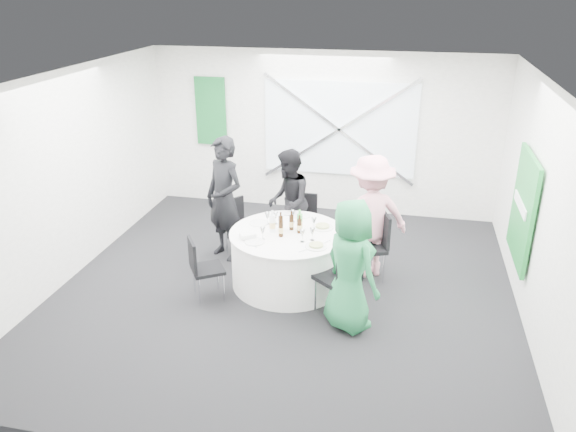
% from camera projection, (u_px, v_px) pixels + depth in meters
% --- Properties ---
extents(floor, '(6.00, 6.00, 0.00)m').
position_uv_depth(floor, '(285.00, 290.00, 7.55)').
color(floor, black).
rests_on(floor, ground).
extents(ceiling, '(6.00, 6.00, 0.00)m').
position_uv_depth(ceiling, '(284.00, 79.00, 6.46)').
color(ceiling, white).
rests_on(ceiling, wall_back).
extents(wall_back, '(6.00, 0.00, 6.00)m').
position_uv_depth(wall_back, '(322.00, 133.00, 9.71)').
color(wall_back, silver).
rests_on(wall_back, floor).
extents(wall_front, '(6.00, 0.00, 6.00)m').
position_uv_depth(wall_front, '(199.00, 327.00, 4.31)').
color(wall_front, silver).
rests_on(wall_front, floor).
extents(wall_left, '(0.00, 6.00, 6.00)m').
position_uv_depth(wall_left, '(69.00, 176.00, 7.59)').
color(wall_left, silver).
rests_on(wall_left, floor).
extents(wall_right, '(0.00, 6.00, 6.00)m').
position_uv_depth(wall_right, '(540.00, 212.00, 6.42)').
color(wall_right, silver).
rests_on(wall_right, floor).
extents(window_panel, '(2.60, 0.03, 1.60)m').
position_uv_depth(window_panel, '(340.00, 129.00, 9.57)').
color(window_panel, silver).
rests_on(window_panel, wall_back).
extents(window_brace_a, '(2.63, 0.05, 1.84)m').
position_uv_depth(window_brace_a, '(339.00, 130.00, 9.54)').
color(window_brace_a, silver).
rests_on(window_brace_a, window_panel).
extents(window_brace_b, '(2.63, 0.05, 1.84)m').
position_uv_depth(window_brace_b, '(339.00, 130.00, 9.54)').
color(window_brace_b, silver).
rests_on(window_brace_b, window_panel).
extents(green_banner, '(0.55, 0.04, 1.20)m').
position_uv_depth(green_banner, '(211.00, 111.00, 9.94)').
color(green_banner, '#136125').
rests_on(green_banner, wall_back).
extents(green_sign, '(0.05, 1.20, 1.40)m').
position_uv_depth(green_sign, '(523.00, 209.00, 7.05)').
color(green_sign, '#17802E').
rests_on(green_sign, wall_right).
extents(banquet_table, '(1.56, 1.56, 0.76)m').
position_uv_depth(banquet_table, '(288.00, 258.00, 7.58)').
color(banquet_table, white).
rests_on(banquet_table, floor).
extents(chair_back, '(0.38, 0.39, 0.84)m').
position_uv_depth(chair_back, '(304.00, 217.00, 8.64)').
color(chair_back, black).
rests_on(chair_back, floor).
extents(chair_back_left, '(0.54, 0.54, 0.85)m').
position_uv_depth(chair_back_left, '(238.00, 222.00, 8.41)').
color(chair_back_left, black).
rests_on(chair_back_left, floor).
extents(chair_back_right, '(0.57, 0.56, 0.97)m').
position_uv_depth(chair_back_right, '(375.00, 241.00, 7.66)').
color(chair_back_right, black).
rests_on(chair_back_right, floor).
extents(chair_front_right, '(0.64, 0.64, 1.00)m').
position_uv_depth(chair_front_right, '(342.00, 273.00, 6.76)').
color(chair_front_right, black).
rests_on(chair_front_right, floor).
extents(chair_front_left, '(0.54, 0.54, 0.86)m').
position_uv_depth(chair_front_left, '(201.00, 265.00, 7.16)').
color(chair_front_left, black).
rests_on(chair_front_left, floor).
extents(person_man_back_left, '(0.80, 0.71, 1.84)m').
position_uv_depth(person_man_back_left, '(225.00, 199.00, 8.14)').
color(person_man_back_left, black).
rests_on(person_man_back_left, floor).
extents(person_man_back, '(0.58, 0.84, 1.59)m').
position_uv_depth(person_man_back, '(288.00, 202.00, 8.36)').
color(person_man_back, black).
rests_on(person_man_back, floor).
extents(person_woman_pink, '(1.23, 0.97, 1.73)m').
position_uv_depth(person_woman_pink, '(370.00, 217.00, 7.66)').
color(person_woman_pink, pink).
rests_on(person_woman_pink, floor).
extents(person_woman_green, '(0.93, 0.91, 1.62)m').
position_uv_depth(person_woman_green, '(350.00, 266.00, 6.48)').
color(person_woman_green, '#228048').
rests_on(person_woman_green, floor).
extents(plate_back, '(0.26, 0.26, 0.01)m').
position_uv_depth(plate_back, '(301.00, 216.00, 7.95)').
color(plate_back, white).
rests_on(plate_back, banquet_table).
extents(plate_back_left, '(0.26, 0.26, 0.01)m').
position_uv_depth(plate_back_left, '(259.00, 223.00, 7.72)').
color(plate_back_left, white).
rests_on(plate_back_left, banquet_table).
extents(plate_back_right, '(0.29, 0.29, 0.04)m').
position_uv_depth(plate_back_right, '(322.00, 227.00, 7.58)').
color(plate_back_right, white).
rests_on(plate_back_right, banquet_table).
extents(plate_front_right, '(0.28, 0.28, 0.04)m').
position_uv_depth(plate_front_right, '(316.00, 246.00, 7.03)').
color(plate_front_right, white).
rests_on(plate_front_right, banquet_table).
extents(plate_front_left, '(0.25, 0.25, 0.01)m').
position_uv_depth(plate_front_left, '(255.00, 242.00, 7.16)').
color(plate_front_left, white).
rests_on(plate_front_left, banquet_table).
extents(napkin, '(0.23, 0.22, 0.05)m').
position_uv_depth(napkin, '(248.00, 235.00, 7.26)').
color(napkin, white).
rests_on(napkin, plate_front_left).
extents(beer_bottle_a, '(0.06, 0.06, 0.26)m').
position_uv_depth(beer_bottle_a, '(281.00, 223.00, 7.47)').
color(beer_bottle_a, '#341B09').
rests_on(beer_bottle_a, banquet_table).
extents(beer_bottle_b, '(0.06, 0.06, 0.27)m').
position_uv_depth(beer_bottle_b, '(291.00, 223.00, 7.49)').
color(beer_bottle_b, '#341B09').
rests_on(beer_bottle_b, banquet_table).
extents(beer_bottle_c, '(0.06, 0.06, 0.25)m').
position_uv_depth(beer_bottle_c, '(299.00, 226.00, 7.40)').
color(beer_bottle_c, '#341B09').
rests_on(beer_bottle_c, banquet_table).
extents(beer_bottle_d, '(0.06, 0.06, 0.28)m').
position_uv_depth(beer_bottle_d, '(281.00, 229.00, 7.29)').
color(beer_bottle_d, '#341B09').
rests_on(beer_bottle_d, banquet_table).
extents(green_water_bottle, '(0.08, 0.08, 0.29)m').
position_uv_depth(green_water_bottle, '(300.00, 222.00, 7.47)').
color(green_water_bottle, green).
rests_on(green_water_bottle, banquet_table).
extents(clear_water_bottle, '(0.08, 0.08, 0.30)m').
position_uv_depth(clear_water_bottle, '(272.00, 224.00, 7.42)').
color(clear_water_bottle, white).
rests_on(clear_water_bottle, banquet_table).
extents(wine_glass_a, '(0.07, 0.07, 0.17)m').
position_uv_depth(wine_glass_a, '(314.00, 221.00, 7.49)').
color(wine_glass_a, white).
rests_on(wine_glass_a, banquet_table).
extents(wine_glass_b, '(0.07, 0.07, 0.17)m').
position_uv_depth(wine_glass_b, '(263.00, 231.00, 7.20)').
color(wine_glass_b, white).
rests_on(wine_glass_b, banquet_table).
extents(wine_glass_c, '(0.07, 0.07, 0.17)m').
position_uv_depth(wine_glass_c, '(293.00, 214.00, 7.71)').
color(wine_glass_c, white).
rests_on(wine_glass_c, banquet_table).
extents(wine_glass_d, '(0.07, 0.07, 0.17)m').
position_uv_depth(wine_glass_d, '(302.00, 233.00, 7.13)').
color(wine_glass_d, white).
rests_on(wine_glass_d, banquet_table).
extents(wine_glass_e, '(0.07, 0.07, 0.17)m').
position_uv_depth(wine_glass_e, '(312.00, 231.00, 7.17)').
color(wine_glass_e, white).
rests_on(wine_glass_e, banquet_table).
extents(wine_glass_f, '(0.07, 0.07, 0.17)m').
position_uv_depth(wine_glass_f, '(276.00, 215.00, 7.66)').
color(wine_glass_f, white).
rests_on(wine_glass_f, banquet_table).
extents(wine_glass_g, '(0.07, 0.07, 0.17)m').
position_uv_depth(wine_glass_g, '(267.00, 216.00, 7.65)').
color(wine_glass_g, white).
rests_on(wine_glass_g, banquet_table).
extents(fork_a, '(0.11, 0.12, 0.01)m').
position_uv_depth(fork_a, '(303.00, 251.00, 6.93)').
color(fork_a, silver).
rests_on(fork_a, banquet_table).
extents(knife_a, '(0.10, 0.13, 0.01)m').
position_uv_depth(knife_a, '(327.00, 242.00, 7.17)').
color(knife_a, silver).
rests_on(knife_a, banquet_table).
extents(fork_b, '(0.10, 0.13, 0.01)m').
position_uv_depth(fork_b, '(245.00, 235.00, 7.37)').
color(fork_b, silver).
rests_on(fork_b, banquet_table).
extents(knife_b, '(0.10, 0.13, 0.01)m').
position_uv_depth(knife_b, '(254.00, 245.00, 7.08)').
color(knife_b, silver).
rests_on(knife_b, banquet_table).
extents(fork_c, '(0.15, 0.03, 0.01)m').
position_uv_depth(fork_c, '(305.00, 217.00, 7.92)').
color(fork_c, silver).
rests_on(fork_c, banquet_table).
extents(knife_c, '(0.15, 0.03, 0.01)m').
position_uv_depth(knife_c, '(288.00, 216.00, 7.97)').
color(knife_c, silver).
rests_on(knife_c, banquet_table).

